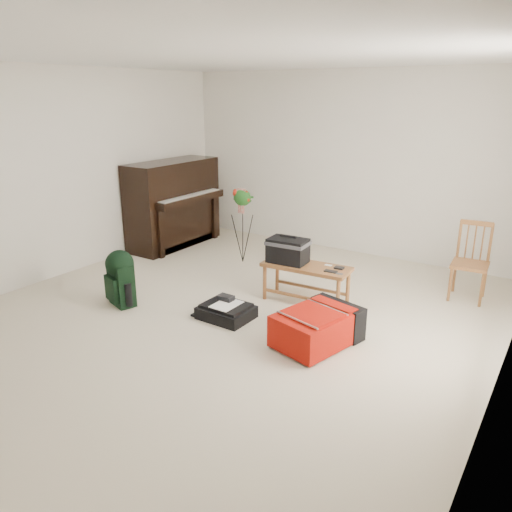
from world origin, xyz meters
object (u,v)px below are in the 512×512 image
Objects in this scene: bench at (294,255)px; red_suitcase at (320,325)px; flower_stand at (242,226)px; dining_chair at (471,262)px; green_backpack at (120,275)px; piano at (174,205)px; black_duffel at (226,311)px.

red_suitcase is at bearing -50.99° from bench.
red_suitcase is 2.45m from flower_stand.
bench is 1.13× the size of dining_chair.
red_suitcase is 1.43× the size of green_backpack.
bench is 1.58× the size of green_backpack.
red_suitcase is at bearing -26.77° from piano.
flower_stand is at bearing 155.85° from red_suitcase.
black_duffel is 1.22m from green_backpack.
flower_stand reaches higher than dining_chair.
green_backpack is at bearing -155.30° from red_suitcase.
piano reaches higher than bench.
green_backpack is (-3.07, -2.24, -0.08)m from dining_chair.
bench is at bearing 55.91° from green_backpack.
green_backpack is 1.93m from flower_stand.
dining_chair reaches higher than red_suitcase.
piano is at bearing 178.93° from dining_chair.
bench is 0.97m from black_duffel.
piano reaches higher than black_duffel.
dining_chair is at bearing 45.51° from black_duffel.
dining_chair reaches higher than bench.
dining_chair reaches higher than green_backpack.
flower_stand reaches higher than green_backpack.
piano reaches higher than flower_stand.
bench is at bearing -35.28° from flower_stand.
dining_chair is at bearing 3.70° from flower_stand.
flower_stand is (-1.90, 1.51, 0.33)m from red_suitcase.
piano is 4.13m from dining_chair.
red_suitcase is 1.69× the size of black_duffel.
flower_stand reaches higher than bench.
black_duffel is (-1.02, -0.05, -0.10)m from red_suitcase.
flower_stand is at bearing -5.04° from piano.
red_suitcase is 2.20m from green_backpack.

